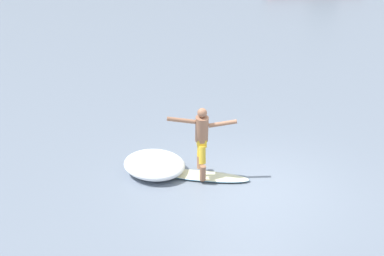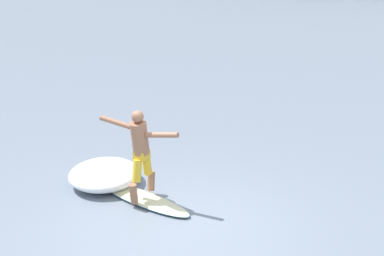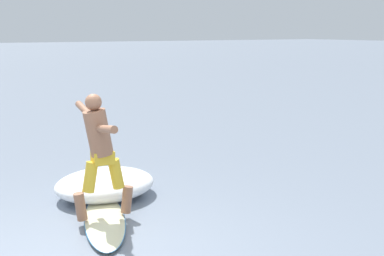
# 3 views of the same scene
# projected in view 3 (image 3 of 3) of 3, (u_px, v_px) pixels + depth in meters

# --- Properties ---
(surfboard) EXTENTS (2.30, 1.25, 0.22)m
(surfboard) POSITION_uv_depth(u_px,v_px,m) (105.00, 218.00, 6.85)
(surfboard) COLOR beige
(surfboard) RESTS_ON ground
(surfer) EXTENTS (1.49, 0.79, 1.58)m
(surfer) POSITION_uv_depth(u_px,v_px,m) (99.00, 147.00, 6.62)
(surfer) COLOR #99664B
(surfer) RESTS_ON surfboard
(wave_foam_at_tail) EXTENTS (1.22, 1.47, 0.34)m
(wave_foam_at_tail) POSITION_uv_depth(u_px,v_px,m) (109.00, 185.00, 7.86)
(wave_foam_at_tail) COLOR white
(wave_foam_at_tail) RESTS_ON ground
(wave_foam_at_nose) EXTENTS (1.80, 1.91, 0.39)m
(wave_foam_at_nose) POSITION_uv_depth(u_px,v_px,m) (105.00, 184.00, 7.83)
(wave_foam_at_nose) COLOR white
(wave_foam_at_nose) RESTS_ON ground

